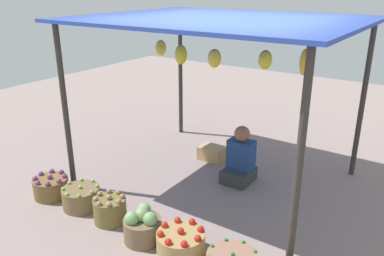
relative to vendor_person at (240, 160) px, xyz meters
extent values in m
plane|color=gray|center=(-0.25, -0.16, -0.30)|extent=(14.00, 14.00, 0.00)
cylinder|color=#38332D|center=(-1.73, -1.38, 0.76)|extent=(0.07, 0.07, 2.11)
cylinder|color=#38332D|center=(1.23, -1.38, 0.76)|extent=(0.07, 0.07, 2.11)
cylinder|color=#38332D|center=(-1.73, 1.05, 0.76)|extent=(0.07, 0.07, 2.11)
cylinder|color=#38332D|center=(1.23, 1.05, 0.76)|extent=(0.07, 0.07, 2.11)
cube|color=#2E47A8|center=(-0.25, -0.16, 1.84)|extent=(3.26, 2.73, 0.04)
ellipsoid|color=yellow|center=(-1.26, -0.05, 1.39)|extent=(0.15, 0.15, 0.22)
ellipsoid|color=yellow|center=(-0.72, -0.33, 1.39)|extent=(0.16, 0.16, 0.24)
ellipsoid|color=yellow|center=(-0.24, -0.32, 1.39)|extent=(0.16, 0.16, 0.22)
ellipsoid|color=yellow|center=(0.29, -0.06, 1.39)|extent=(0.16, 0.16, 0.22)
ellipsoid|color=yellow|center=(0.72, 0.04, 1.39)|extent=(0.11, 0.11, 0.30)
cube|color=#333739|center=(0.00, -0.03, -0.21)|extent=(0.36, 0.44, 0.18)
cube|color=navy|center=(0.00, 0.02, 0.08)|extent=(0.34, 0.22, 0.40)
sphere|color=#966047|center=(0.00, 0.02, 0.38)|extent=(0.21, 0.21, 0.21)
cylinder|color=brown|center=(-1.77, -1.70, -0.18)|extent=(0.43, 0.43, 0.24)
sphere|color=#823973|center=(-1.77, -1.70, -0.03)|extent=(0.06, 0.06, 0.06)
sphere|color=#892E73|center=(-1.59, -1.70, -0.04)|extent=(0.06, 0.06, 0.06)
sphere|color=#7B4069|center=(-1.65, -1.57, -0.04)|extent=(0.06, 0.06, 0.06)
sphere|color=#783475|center=(-1.77, -1.52, -0.04)|extent=(0.06, 0.06, 0.06)
sphere|color=#86396C|center=(-1.90, -1.57, -0.04)|extent=(0.06, 0.06, 0.06)
sphere|color=#793E6B|center=(-1.95, -1.70, -0.04)|extent=(0.06, 0.06, 0.06)
sphere|color=#873777|center=(-1.90, -1.82, -0.04)|extent=(0.06, 0.06, 0.06)
sphere|color=#7B3777|center=(-1.77, -1.88, -0.04)|extent=(0.06, 0.06, 0.06)
sphere|color=#76346A|center=(-1.65, -1.82, -0.04)|extent=(0.06, 0.06, 0.06)
cylinder|color=brown|center=(-1.26, -1.66, -0.17)|extent=(0.45, 0.45, 0.25)
sphere|color=#95C834|center=(-1.26, -1.66, -0.03)|extent=(0.04, 0.04, 0.04)
sphere|color=#90C23C|center=(-1.06, -1.66, -0.04)|extent=(0.04, 0.04, 0.04)
sphere|color=#92BE3B|center=(-1.12, -1.52, -0.04)|extent=(0.04, 0.04, 0.04)
sphere|color=#85C834|center=(-1.26, -1.46, -0.04)|extent=(0.04, 0.04, 0.04)
sphere|color=#82CE3F|center=(-1.40, -1.52, -0.04)|extent=(0.04, 0.04, 0.04)
sphere|color=#8DC340|center=(-1.45, -1.66, -0.04)|extent=(0.04, 0.04, 0.04)
sphere|color=#8AC83D|center=(-1.40, -1.80, -0.04)|extent=(0.04, 0.04, 0.04)
sphere|color=#8EC82E|center=(-1.26, -1.86, -0.04)|extent=(0.04, 0.04, 0.04)
sphere|color=#87C436|center=(-1.12, -1.80, -0.04)|extent=(0.04, 0.04, 0.04)
cylinder|color=brown|center=(-0.76, -1.68, -0.16)|extent=(0.37, 0.37, 0.28)
sphere|color=#9C7954|center=(-0.76, -1.68, 0.01)|extent=(0.06, 0.06, 0.06)
sphere|color=#A37652|center=(-0.61, -1.68, 0.00)|extent=(0.06, 0.06, 0.06)
sphere|color=#A77B4D|center=(-0.65, -1.58, 0.00)|extent=(0.06, 0.06, 0.06)
sphere|color=#A3814E|center=(-0.76, -1.53, 0.00)|extent=(0.06, 0.06, 0.06)
sphere|color=#A3795C|center=(-0.86, -1.58, 0.00)|extent=(0.06, 0.06, 0.06)
sphere|color=#9E7655|center=(-0.90, -1.68, 0.00)|extent=(0.06, 0.06, 0.06)
sphere|color=#9F885E|center=(-0.86, -1.79, 0.00)|extent=(0.06, 0.06, 0.06)
sphere|color=#A38050|center=(-0.76, -1.83, 0.00)|extent=(0.06, 0.06, 0.06)
sphere|color=#A87651|center=(-0.65, -1.79, 0.00)|extent=(0.06, 0.06, 0.06)
cylinder|color=brown|center=(-0.22, -1.74, -0.17)|extent=(0.40, 0.40, 0.25)
sphere|color=#81A363|center=(-0.22, -1.74, 0.01)|extent=(0.15, 0.15, 0.15)
sphere|color=#73A161|center=(-0.11, -1.74, 0.00)|extent=(0.15, 0.15, 0.15)
sphere|color=#7BA16B|center=(-0.28, -1.65, 0.00)|extent=(0.15, 0.15, 0.15)
sphere|color=#70A861|center=(-0.28, -1.84, 0.00)|extent=(0.15, 0.15, 0.15)
cylinder|color=#A0874D|center=(0.24, -1.71, -0.18)|extent=(0.48, 0.48, 0.24)
sphere|color=red|center=(0.24, -1.71, -0.03)|extent=(0.07, 0.07, 0.07)
sphere|color=red|center=(0.44, -1.71, -0.03)|extent=(0.07, 0.07, 0.07)
sphere|color=red|center=(0.38, -1.57, -0.03)|extent=(0.07, 0.07, 0.07)
sphere|color=red|center=(0.24, -1.51, -0.03)|extent=(0.07, 0.07, 0.07)
sphere|color=red|center=(0.10, -1.57, -0.03)|extent=(0.07, 0.07, 0.07)
sphere|color=red|center=(0.04, -1.71, -0.03)|extent=(0.07, 0.07, 0.07)
sphere|color=red|center=(0.10, -1.85, -0.03)|extent=(0.07, 0.07, 0.07)
sphere|color=red|center=(0.24, -1.91, -0.03)|extent=(0.07, 0.07, 0.07)
sphere|color=red|center=(0.38, -1.85, -0.03)|extent=(0.07, 0.07, 0.07)
sphere|color=#388D33|center=(0.80, -1.69, -0.05)|extent=(0.04, 0.04, 0.04)
sphere|color=#3B9225|center=(0.95, -1.54, -0.06)|extent=(0.04, 0.04, 0.04)
sphere|color=#3A8532|center=(0.80, -1.48, -0.06)|extent=(0.04, 0.04, 0.04)
sphere|color=#348F24|center=(0.65, -1.54, -0.06)|extent=(0.04, 0.04, 0.04)
sphere|color=#358F2C|center=(0.59, -1.69, -0.06)|extent=(0.04, 0.04, 0.04)
cube|color=tan|center=(-0.66, 0.36, -0.19)|extent=(0.37, 0.28, 0.21)
camera|label=1|loc=(2.12, -4.30, 2.24)|focal=36.53mm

